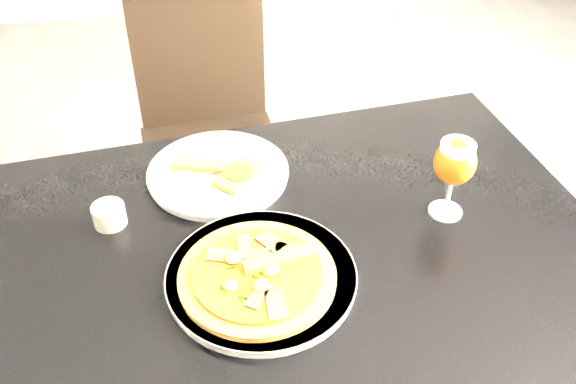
{
  "coord_description": "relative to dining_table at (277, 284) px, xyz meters",
  "views": [
    {
      "loc": [
        0.1,
        -0.57,
        1.55
      ],
      "look_at": [
        0.21,
        0.3,
        0.83
      ],
      "focal_mm": 40.0,
      "sensor_mm": 36.0,
      "label": 1
    }
  ],
  "objects": [
    {
      "name": "dining_table",
      "position": [
        0.0,
        0.0,
        0.0
      ],
      "size": [
        1.3,
        0.97,
        0.75
      ],
      "rotation": [
        0.0,
        0.0,
        0.15
      ],
      "color": "black",
      "rests_on": "ground"
    },
    {
      "name": "chair_far",
      "position": [
        -0.11,
        0.78,
        -0.18
      ],
      "size": [
        0.45,
        0.45,
        0.87
      ],
      "rotation": [
        0.0,
        0.0,
        0.13
      ],
      "color": "black",
      "rests_on": "ground"
    },
    {
      "name": "plate_main",
      "position": [
        -0.03,
        -0.07,
        0.1
      ],
      "size": [
        0.4,
        0.4,
        0.02
      ],
      "primitive_type": "cylinder",
      "rotation": [
        0.0,
        0.0,
        0.32
      ],
      "color": "silver",
      "rests_on": "dining_table"
    },
    {
      "name": "pizza",
      "position": [
        -0.04,
        -0.08,
        0.12
      ],
      "size": [
        0.26,
        0.26,
        0.03
      ],
      "rotation": [
        0.0,
        0.0,
        -0.07
      ],
      "color": "#965E24",
      "rests_on": "plate_main"
    },
    {
      "name": "plate_second",
      "position": [
        -0.09,
        0.23,
        0.1
      ],
      "size": [
        0.34,
        0.34,
        0.02
      ],
      "primitive_type": "cylinder",
      "rotation": [
        0.0,
        0.0,
        0.22
      ],
      "color": "silver",
      "rests_on": "dining_table"
    },
    {
      "name": "crust_scraps",
      "position": [
        -0.08,
        0.21,
        0.11
      ],
      "size": [
        0.19,
        0.13,
        0.01
      ],
      "rotation": [
        0.0,
        0.0,
        0.14
      ],
      "color": "#965E24",
      "rests_on": "plate_second"
    },
    {
      "name": "loose_crust",
      "position": [
        -0.05,
        0.13,
        0.09
      ],
      "size": [
        0.1,
        0.09,
        0.01
      ],
      "primitive_type": "cube",
      "rotation": [
        0.0,
        0.0,
        0.68
      ],
      "color": "#965E24",
      "rests_on": "dining_table"
    },
    {
      "name": "sauce_cup",
      "position": [
        -0.3,
        0.11,
        0.11
      ],
      "size": [
        0.06,
        0.06,
        0.04
      ],
      "color": "silver",
      "rests_on": "dining_table"
    },
    {
      "name": "beer_glass",
      "position": [
        0.33,
        0.06,
        0.21
      ],
      "size": [
        0.08,
        0.08,
        0.16
      ],
      "color": "silver",
      "rests_on": "dining_table"
    }
  ]
}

